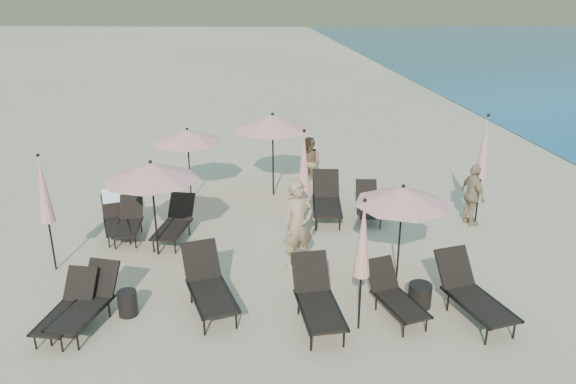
{
  "coord_description": "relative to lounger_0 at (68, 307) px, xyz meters",
  "views": [
    {
      "loc": [
        -1.4,
        -8.74,
        5.67
      ],
      "look_at": [
        -0.11,
        3.5,
        1.1
      ],
      "focal_mm": 35.0,
      "sensor_mm": 36.0,
      "label": 1
    }
  ],
  "objects": [
    {
      "name": "ground",
      "position": [
        4.32,
        -0.06,
        -0.4
      ],
      "size": [
        800.0,
        800.0,
        0.0
      ],
      "primitive_type": "plane",
      "color": "#D6BA8C",
      "rests_on": "ground"
    },
    {
      "name": "lounger_0",
      "position": [
        0.0,
        0.0,
        0.0
      ],
      "size": [
        0.93,
        1.59,
        0.86
      ],
      "rotation": [
        0.0,
        0.0,
        -0.26
      ],
      "color": "black",
      "rests_on": "ground"
    },
    {
      "name": "lounger_1",
      "position": [
        0.31,
        0.08,
        0.03
      ],
      "size": [
        1.1,
        1.72,
        0.93
      ],
      "rotation": [
        0.0,
        0.0,
        -0.33
      ],
      "color": "black",
      "rests_on": "ground"
    },
    {
      "name": "lounger_2",
      "position": [
        2.41,
        0.38,
        0.08
      ],
      "size": [
        1.12,
        1.92,
        1.04
      ],
      "rotation": [
        0.0,
        0.0,
        0.26
      ],
      "color": "black",
      "rests_on": "ground"
    },
    {
      "name": "lounger_3",
      "position": [
        4.33,
        -0.28,
        0.07
      ],
      "size": [
        0.79,
        1.81,
        1.02
      ],
      "rotation": [
        0.0,
        0.0,
        0.07
      ],
      "color": "black",
      "rests_on": "ground"
    },
    {
      "name": "lounger_4",
      "position": [
        5.77,
        -0.19,
        -0.0
      ],
      "size": [
        0.94,
        1.58,
        0.85
      ],
      "rotation": [
        0.0,
        0.0,
        0.27
      ],
      "color": "black",
      "rests_on": "ground"
    },
    {
      "name": "lounger_5",
      "position": [
        7.13,
        -0.4,
        0.08
      ],
      "size": [
        1.06,
        1.9,
        1.03
      ],
      "rotation": [
        0.0,
        0.0,
        0.22
      ],
      "color": "black",
      "rests_on": "ground"
    },
    {
      "name": "lounger_6",
      "position": [
        0.1,
        3.98,
        0.05
      ],
      "size": [
        0.91,
        1.61,
        0.95
      ],
      "rotation": [
        0.0,
        0.0,
        0.25
      ],
      "color": "black",
      "rests_on": "ground"
    },
    {
      "name": "lounger_7",
      "position": [
        0.45,
        3.75,
        -0.01
      ],
      "size": [
        0.57,
        1.47,
        0.84
      ],
      "rotation": [
        0.0,
        0.0,
        -0.0
      ],
      "color": "black",
      "rests_on": "ground"
    },
    {
      "name": "lounger_8",
      "position": [
        1.54,
        3.49,
        0.03
      ],
      "size": [
        1.0,
        1.71,
        0.92
      ],
      "rotation": [
        0.0,
        0.0,
        -0.26
      ],
      "color": "black",
      "rests_on": "ground"
    },
    {
      "name": "lounger_9",
      "position": [
        5.32,
        4.44,
        0.09
      ],
      "size": [
        0.92,
        1.9,
        1.05
      ],
      "rotation": [
        0.0,
        0.0,
        -0.13
      ],
      "color": "black",
      "rests_on": "ground"
    },
    {
      "name": "lounger_10",
      "position": [
        6.36,
        4.25,
        -0.01
      ],
      "size": [
        0.73,
        1.53,
        0.85
      ],
      "rotation": [
        0.0,
        0.0,
        -0.12
      ],
      "color": "black",
      "rests_on": "ground"
    },
    {
      "name": "umbrella_open_0",
      "position": [
        1.22,
        2.7,
        1.55
      ],
      "size": [
        2.05,
        2.05,
        2.21
      ],
      "color": "black",
      "rests_on": "ground"
    },
    {
      "name": "umbrella_open_1",
      "position": [
        6.2,
        1.08,
        1.41
      ],
      "size": [
        1.91,
        1.91,
        2.05
      ],
      "color": "black",
      "rests_on": "ground"
    },
    {
      "name": "umbrella_open_2",
      "position": [
        1.76,
        6.08,
        1.42
      ],
      "size": [
        1.92,
        1.92,
        2.07
      ],
      "color": "black",
      "rests_on": "ground"
    },
    {
      "name": "umbrella_open_3",
      "position": [
        4.08,
        6.22,
        1.71
      ],
      "size": [
        2.22,
        2.22,
        2.39
      ],
      "color": "black",
      "rests_on": "ground"
    },
    {
      "name": "umbrella_closed_0",
      "position": [
        5.03,
        -0.59,
        1.3
      ],
      "size": [
        0.29,
        0.29,
        2.45
      ],
      "color": "black",
      "rests_on": "ground"
    },
    {
      "name": "umbrella_closed_1",
      "position": [
        9.04,
        3.74,
        1.53
      ],
      "size": [
        0.33,
        0.33,
        2.78
      ],
      "color": "black",
      "rests_on": "ground"
    },
    {
      "name": "umbrella_closed_2",
      "position": [
        -0.86,
        2.22,
        1.38
      ],
      "size": [
        0.3,
        0.3,
        2.56
      ],
      "color": "black",
      "rests_on": "ground"
    },
    {
      "name": "umbrella_closed_3",
      "position": [
        4.49,
        2.8,
        1.52
      ],
      "size": [
        0.32,
        0.32,
        2.77
      ],
      "color": "black",
      "rests_on": "ground"
    },
    {
      "name": "side_table_0",
      "position": [
        0.95,
        0.29,
        -0.17
      ],
      "size": [
        0.36,
        0.36,
        0.47
      ],
      "primitive_type": "cylinder",
      "color": "black",
      "rests_on": "ground"
    },
    {
      "name": "side_table_1",
      "position": [
        6.33,
        0.02,
        -0.18
      ],
      "size": [
        0.43,
        0.43,
        0.45
      ],
      "primitive_type": "cylinder",
      "color": "black",
      "rests_on": "ground"
    },
    {
      "name": "beachgoer_a",
      "position": [
        4.26,
        1.84,
        0.56
      ],
      "size": [
        0.82,
        0.68,
        1.92
      ],
      "primitive_type": "imported",
      "rotation": [
        0.0,
        0.0,
        0.37
      ],
      "color": "tan",
      "rests_on": "ground"
    },
    {
      "name": "beachgoer_b",
      "position": [
        5.19,
        6.69,
        0.36
      ],
      "size": [
        0.93,
        0.93,
        1.52
      ],
      "primitive_type": "imported",
      "rotation": [
        0.0,
        0.0,
        -0.81
      ],
      "color": "#94694C",
      "rests_on": "ground"
    },
    {
      "name": "beachgoer_c",
      "position": [
        8.82,
        3.6,
        0.38
      ],
      "size": [
        0.54,
        0.97,
        1.57
      ],
      "primitive_type": "imported",
      "rotation": [
        0.0,
        0.0,
        1.75
      ],
      "color": "tan",
      "rests_on": "ground"
    }
  ]
}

